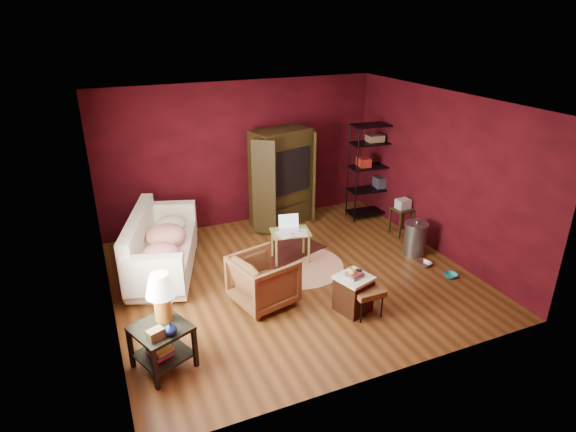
% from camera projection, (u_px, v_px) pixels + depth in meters
% --- Properties ---
extents(room, '(5.54, 5.04, 2.84)m').
position_uv_depth(room, '(291.00, 197.00, 7.21)').
color(room, brown).
rests_on(room, ground).
extents(sofa, '(1.27, 1.92, 0.73)m').
position_uv_depth(sofa, '(162.00, 254.00, 7.75)').
color(sofa, white).
rests_on(sofa, ground).
extents(armchair, '(0.93, 0.96, 0.83)m').
position_uv_depth(armchair, '(263.00, 278.00, 6.95)').
color(armchair, black).
rests_on(armchair, ground).
extents(pet_bowl_steel, '(0.24, 0.12, 0.23)m').
position_uv_depth(pet_bowl_steel, '(425.00, 259.00, 8.10)').
color(pet_bowl_steel, '#B7BABE').
rests_on(pet_bowl_steel, ground).
extents(pet_bowl_turquoise, '(0.22, 0.11, 0.21)m').
position_uv_depth(pet_bowl_turquoise, '(451.00, 272.00, 7.74)').
color(pet_bowl_turquoise, '#27B8B8').
rests_on(pet_bowl_turquoise, ground).
extents(vase, '(0.20, 0.21, 0.16)m').
position_uv_depth(vase, '(170.00, 329.00, 5.46)').
color(vase, '#0C183F').
rests_on(vase, side_table).
extents(mug, '(0.14, 0.12, 0.12)m').
position_uv_depth(mug, '(352.00, 270.00, 6.64)').
color(mug, '#FCF67B').
rests_on(mug, hamper).
extents(side_table, '(0.79, 0.79, 1.19)m').
position_uv_depth(side_table, '(161.00, 313.00, 5.63)').
color(side_table, black).
rests_on(side_table, ground).
extents(sofa_cushions, '(1.52, 2.40, 0.94)m').
position_uv_depth(sofa_cushions, '(159.00, 248.00, 7.73)').
color(sofa_cushions, white).
rests_on(sofa_cushions, sofa).
extents(hamper, '(0.56, 0.56, 0.63)m').
position_uv_depth(hamper, '(353.00, 293.00, 6.83)').
color(hamper, '#3D1D0E').
rests_on(hamper, ground).
extents(footstool, '(0.42, 0.42, 0.43)m').
position_uv_depth(footstool, '(366.00, 291.00, 6.71)').
color(footstool, black).
rests_on(footstool, ground).
extents(rug_round, '(1.76, 1.76, 0.01)m').
position_uv_depth(rug_round, '(298.00, 266.00, 8.12)').
color(rug_round, beige).
rests_on(rug_round, ground).
extents(rug_oriental, '(1.48, 1.23, 0.01)m').
position_uv_depth(rug_oriental, '(285.00, 250.00, 8.64)').
color(rug_oriental, '#4E1815').
rests_on(rug_oriental, ground).
extents(laptop_desk, '(0.72, 0.59, 0.79)m').
position_uv_depth(laptop_desk, '(290.00, 234.00, 8.13)').
color(laptop_desk, '#A3A34A').
rests_on(laptop_desk, ground).
extents(tv_armoire, '(1.45, 1.04, 1.92)m').
position_uv_depth(tv_armoire, '(281.00, 176.00, 9.38)').
color(tv_armoire, '#32240E').
rests_on(tv_armoire, ground).
extents(wire_shelving, '(0.98, 0.49, 1.95)m').
position_uv_depth(wire_shelving, '(374.00, 167.00, 9.70)').
color(wire_shelving, black).
rests_on(wire_shelving, ground).
extents(small_stand, '(0.38, 0.38, 0.71)m').
position_uv_depth(small_stand, '(403.00, 208.00, 9.08)').
color(small_stand, '#32240E').
rests_on(small_stand, ground).
extents(trash_can, '(0.52, 0.52, 0.64)m').
position_uv_depth(trash_can, '(415.00, 239.00, 8.40)').
color(trash_can, gray).
rests_on(trash_can, ground).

